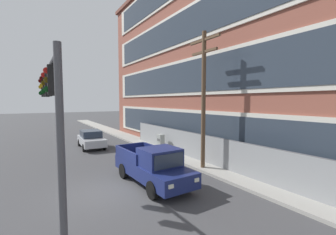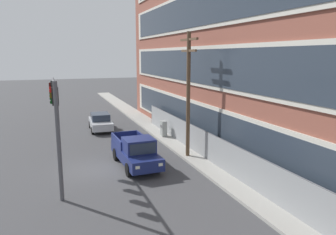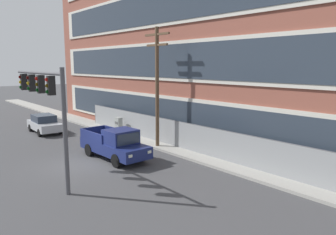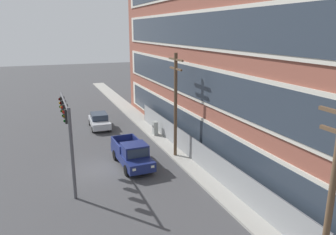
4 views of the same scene
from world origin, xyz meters
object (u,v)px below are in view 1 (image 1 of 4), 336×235
(electrical_cabinet, at_px, (161,143))
(pickup_truck_navy, at_px, (153,166))
(traffic_signal_mast, at_px, (51,99))
(sedan_silver, at_px, (91,139))
(utility_pole_near_corner, at_px, (204,94))

(electrical_cabinet, bearing_deg, pickup_truck_navy, -32.85)
(pickup_truck_navy, relative_size, electrical_cabinet, 3.73)
(traffic_signal_mast, height_order, sedan_silver, traffic_signal_mast)
(electrical_cabinet, bearing_deg, traffic_signal_mast, -49.05)
(pickup_truck_navy, xyz_separation_m, utility_pole_near_corner, (-0.53, 3.74, 3.71))
(traffic_signal_mast, height_order, electrical_cabinet, traffic_signal_mast)
(sedan_silver, distance_m, utility_pole_near_corner, 11.88)
(traffic_signal_mast, relative_size, electrical_cabinet, 4.42)
(traffic_signal_mast, relative_size, utility_pole_near_corner, 0.77)
(sedan_silver, bearing_deg, traffic_signal_mast, -18.24)
(pickup_truck_navy, distance_m, electrical_cabinet, 7.33)
(sedan_silver, relative_size, utility_pole_near_corner, 0.53)
(traffic_signal_mast, xyz_separation_m, utility_pole_near_corner, (-1.79, 8.31, 0.34))
(pickup_truck_navy, relative_size, utility_pole_near_corner, 0.65)
(traffic_signal_mast, bearing_deg, sedan_silver, 161.76)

